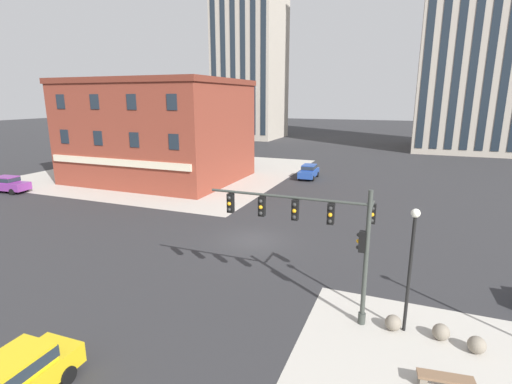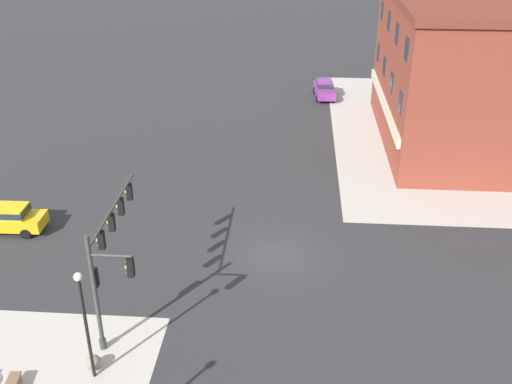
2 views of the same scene
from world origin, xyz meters
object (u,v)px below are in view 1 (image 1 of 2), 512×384
at_px(bollard_sphere_curb_a, 393,323).
at_px(bollard_sphere_curb_b, 441,332).
at_px(car_main_northbound_far, 12,380).
at_px(street_lamp_corner_near, 411,256).
at_px(car_main_southbound_far, 8,184).
at_px(bollard_sphere_curb_c, 477,345).
at_px(car_cross_eastbound, 309,171).
at_px(traffic_signal_main, 324,229).
at_px(bench_near_signal, 445,381).

relative_size(bollard_sphere_curb_a, bollard_sphere_curb_b, 1.00).
bearing_deg(car_main_northbound_far, bollard_sphere_curb_b, 34.37).
bearing_deg(bollard_sphere_curb_a, street_lamp_corner_near, 18.13).
bearing_deg(car_main_southbound_far, car_main_northbound_far, -35.89).
bearing_deg(bollard_sphere_curb_a, bollard_sphere_curb_c, -7.29).
distance_m(car_main_northbound_far, car_main_southbound_far, 33.94).
bearing_deg(bollard_sphere_curb_a, car_cross_eastbound, 110.52).
xyz_separation_m(bollard_sphere_curb_a, bollard_sphere_curb_b, (1.84, 0.02, 0.00)).
height_order(traffic_signal_main, car_main_northbound_far, traffic_signal_main).
bearing_deg(bollard_sphere_curb_a, bench_near_signal, -58.62).
distance_m(street_lamp_corner_near, car_main_southbound_far, 40.57).
bearing_deg(car_main_northbound_far, bollard_sphere_curb_a, 38.50).
bearing_deg(bollard_sphere_curb_b, bench_near_signal, -90.87).
bearing_deg(street_lamp_corner_near, car_main_southbound_far, 164.30).
height_order(car_main_northbound_far, car_cross_eastbound, same).
bearing_deg(street_lamp_corner_near, car_main_northbound_far, -142.13).
bearing_deg(car_main_southbound_far, traffic_signal_main, -17.16).
relative_size(bollard_sphere_curb_c, car_main_northbound_far, 0.15).
relative_size(traffic_signal_main, car_main_northbound_far, 1.65).
xyz_separation_m(bollard_sphere_curb_c, street_lamp_corner_near, (-2.62, 0.54, 3.03)).
xyz_separation_m(traffic_signal_main, bollard_sphere_curb_b, (5.00, -0.15, -3.72)).
bearing_deg(bollard_sphere_curb_c, bollard_sphere_curb_a, 172.71).
bearing_deg(bench_near_signal, car_cross_eastbound, 111.58).
bearing_deg(bollard_sphere_curb_b, bollard_sphere_curb_c, -18.72).
distance_m(bench_near_signal, car_cross_eastbound, 35.10).
relative_size(bollard_sphere_curb_b, street_lamp_corner_near, 0.13).
height_order(bollard_sphere_curb_c, car_main_northbound_far, car_main_northbound_far).
xyz_separation_m(street_lamp_corner_near, car_main_southbound_far, (-38.99, 10.96, -2.45)).
height_order(bollard_sphere_curb_b, street_lamp_corner_near, street_lamp_corner_near).
height_order(traffic_signal_main, bollard_sphere_curb_a, traffic_signal_main).
height_order(bollard_sphere_curb_a, street_lamp_corner_near, street_lamp_corner_near).
height_order(bench_near_signal, street_lamp_corner_near, street_lamp_corner_near).
distance_m(bollard_sphere_curb_c, bench_near_signal, 2.85).
distance_m(bollard_sphere_curb_c, street_lamp_corner_near, 4.04).
relative_size(bollard_sphere_curb_a, street_lamp_corner_near, 0.13).
height_order(bollard_sphere_curb_b, car_main_northbound_far, car_main_northbound_far).
distance_m(bollard_sphere_curb_c, car_main_southbound_far, 43.17).
distance_m(bollard_sphere_curb_a, street_lamp_corner_near, 3.07).
bearing_deg(street_lamp_corner_near, car_cross_eastbound, 111.35).
bearing_deg(traffic_signal_main, street_lamp_corner_near, -0.45).
bearing_deg(bollard_sphere_curb_a, car_main_northbound_far, -141.50).
distance_m(bollard_sphere_curb_b, bollard_sphere_curb_c, 1.29).
height_order(car_main_southbound_far, car_cross_eastbound, same).
height_order(bench_near_signal, car_main_northbound_far, car_main_northbound_far).
bearing_deg(car_cross_eastbound, street_lamp_corner_near, -68.65).
relative_size(traffic_signal_main, car_main_southbound_far, 1.61).
xyz_separation_m(traffic_signal_main, bench_near_signal, (4.95, -3.11, -3.73)).
height_order(bollard_sphere_curb_a, bollard_sphere_curb_b, same).
relative_size(bench_near_signal, car_main_northbound_far, 0.42).
bearing_deg(car_main_southbound_far, street_lamp_corner_near, -15.70).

